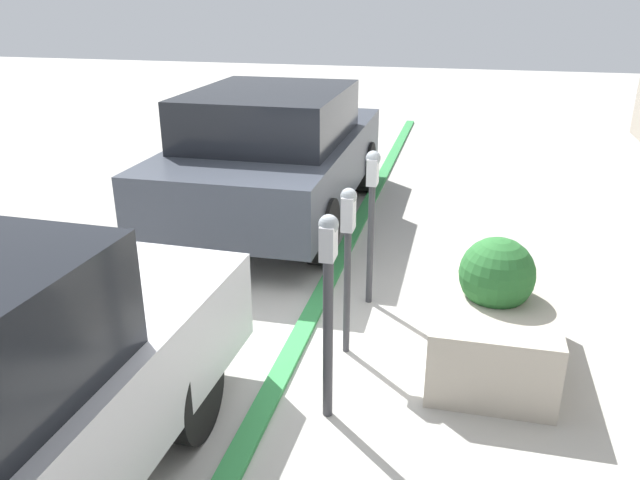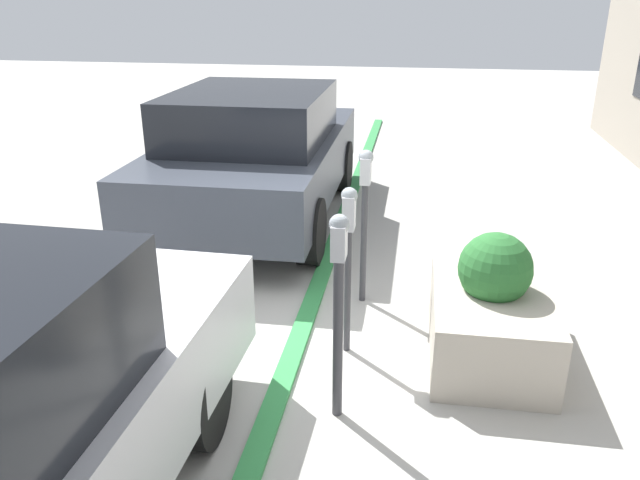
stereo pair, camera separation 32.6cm
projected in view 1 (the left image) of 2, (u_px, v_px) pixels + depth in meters
The scene contains 7 objects.
ground_plane at pixel (307, 344), 5.14m from camera, with size 40.00×40.00×0.00m, color #ADAAA3.
curb_strip at pixel (298, 341), 5.15m from camera, with size 19.00×0.16×0.04m.
parking_meter_nearest at pixel (328, 291), 3.94m from camera, with size 0.15×0.13×1.46m.
parking_meter_second at pixel (348, 239), 4.68m from camera, with size 0.15×0.12×1.37m.
parking_meter_middle at pixel (372, 200), 5.47m from camera, with size 0.15×0.13×1.44m.
planter_box at pixel (492, 319), 4.77m from camera, with size 1.42×0.89×1.03m.
parked_car_middle at pixel (275, 152), 7.70m from camera, with size 4.26×2.05×1.63m.
Camera 1 is at (-4.31, -1.12, 2.71)m, focal length 35.00 mm.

